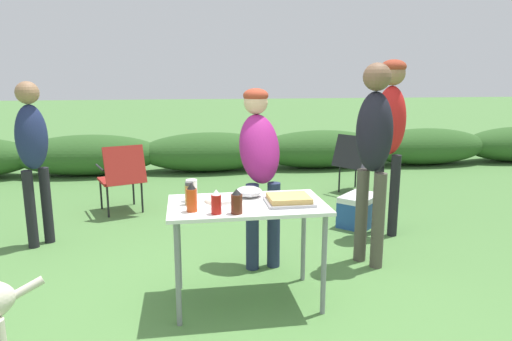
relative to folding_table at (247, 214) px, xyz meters
name	(u,v)px	position (x,y,z in m)	size (l,w,h in m)	color
ground_plane	(247,300)	(0.00, 0.00, -0.66)	(60.00, 60.00, 0.00)	#4C7A3D
shrub_hedge	(210,152)	(0.00, 4.73, -0.33)	(14.40, 0.90, 0.67)	#2D5623
folding_table	(247,214)	(0.00, 0.00, 0.00)	(1.10, 0.64, 0.74)	silver
food_tray	(289,200)	(0.29, -0.05, 0.10)	(0.32, 0.29, 0.06)	#9E9EA3
plate_stack	(221,199)	(-0.17, 0.08, 0.09)	(0.24, 0.24, 0.03)	white
mixing_bowl	(249,192)	(0.04, 0.17, 0.11)	(0.20, 0.20, 0.08)	silver
paper_cup_stack	(192,190)	(-0.38, 0.13, 0.15)	(0.08, 0.08, 0.15)	white
bbq_sauce_bottle	(237,202)	(-0.10, -0.23, 0.15)	(0.08, 0.08, 0.16)	#562314
ketchup_bottle	(216,202)	(-0.23, -0.22, 0.15)	(0.07, 0.07, 0.16)	red
spice_jar	(189,194)	(-0.40, 0.03, 0.15)	(0.06, 0.06, 0.16)	#B2893D
hot_sauce_bottle	(192,198)	(-0.39, -0.14, 0.17)	(0.07, 0.07, 0.20)	#CC4214
standing_person_in_dark_puffer	(260,157)	(0.20, 0.67, 0.29)	(0.40, 0.49, 1.52)	#232D4C
standing_person_in_navy_coat	(390,123)	(1.61, 1.20, 0.50)	(0.37, 0.37, 1.78)	black
standing_person_in_red_jacket	(33,147)	(-1.83, 1.43, 0.30)	(0.36, 0.37, 1.57)	black
standing_person_in_gray_fleece	(374,144)	(1.14, 0.50, 0.39)	(0.37, 0.41, 1.72)	#4C473D
camp_chair_green_behind_table	(122,175)	(-1.16, 2.39, -0.20)	(0.64, 0.71, 0.83)	maroon
camp_chair_near_hedge	(356,161)	(1.91, 2.84, -0.20)	(0.75, 0.71, 0.83)	#232328
cooler_box	(359,210)	(1.46, 1.52, -0.49)	(0.57, 0.56, 0.34)	#234C93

